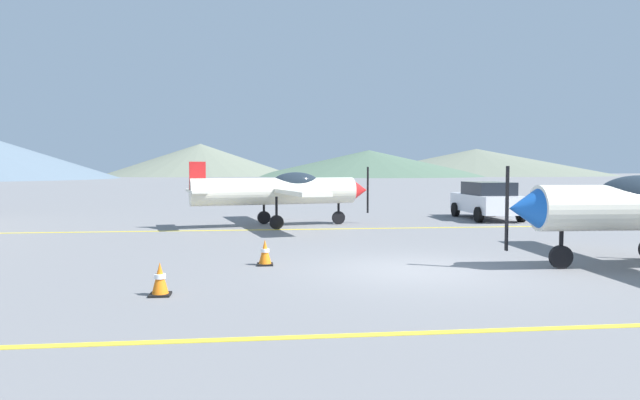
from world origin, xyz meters
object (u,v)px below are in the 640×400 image
airplane_mid (282,190)px  traffic_cone_side (160,279)px  traffic_cone_front (265,253)px  car_sedan (487,200)px

airplane_mid → traffic_cone_side: size_ratio=13.85×
traffic_cone_front → traffic_cone_side: 3.43m
airplane_mid → traffic_cone_side: (-2.67, -11.47, -1.09)m
airplane_mid → traffic_cone_front: airplane_mid is taller
car_sedan → traffic_cone_side: car_sedan is taller
traffic_cone_front → traffic_cone_side: same height
traffic_cone_side → traffic_cone_front: bearing=57.0°
airplane_mid → traffic_cone_front: 8.70m
car_sedan → traffic_cone_side: 17.77m
airplane_mid → car_sedan: (9.00, 1.92, -0.54)m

